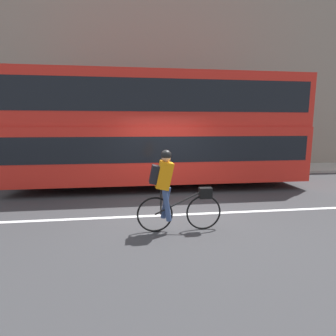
# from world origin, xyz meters

# --- Properties ---
(ground_plane) EXTENTS (80.00, 80.00, 0.00)m
(ground_plane) POSITION_xyz_m (0.00, 0.00, 0.00)
(ground_plane) COLOR #38383A
(road_center_line) EXTENTS (50.00, 0.14, 0.01)m
(road_center_line) POSITION_xyz_m (0.00, -0.20, 0.00)
(road_center_line) COLOR silver
(road_center_line) RESTS_ON ground_plane
(sidewalk_curb) EXTENTS (60.00, 2.45, 0.11)m
(sidewalk_curb) POSITION_xyz_m (0.00, 5.84, 0.06)
(sidewalk_curb) COLOR #A8A399
(sidewalk_curb) RESTS_ON ground_plane
(building_facade) EXTENTS (60.00, 0.30, 9.16)m
(building_facade) POSITION_xyz_m (0.00, 7.21, 4.58)
(building_facade) COLOR gray
(building_facade) RESTS_ON ground_plane
(bus) EXTENTS (9.86, 2.54, 3.84)m
(bus) POSITION_xyz_m (0.04, 2.96, 2.13)
(bus) COLOR black
(bus) RESTS_ON ground_plane
(cyclist_on_bike) EXTENTS (1.76, 0.32, 1.69)m
(cyclist_on_bike) POSITION_xyz_m (-0.15, -1.17, 0.90)
(cyclist_on_bike) COLOR black
(cyclist_on_bike) RESTS_ON ground_plane
(trash_bin) EXTENTS (0.55, 0.55, 0.88)m
(trash_bin) POSITION_xyz_m (-3.72, 5.71, 0.55)
(trash_bin) COLOR #262628
(trash_bin) RESTS_ON sidewalk_curb
(street_sign_post) EXTENTS (0.36, 0.09, 2.32)m
(street_sign_post) POSITION_xyz_m (-0.44, 5.71, 1.42)
(street_sign_post) COLOR #59595B
(street_sign_post) RESTS_ON sidewalk_curb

